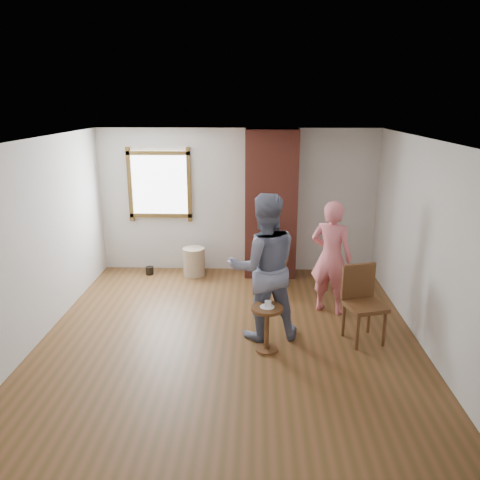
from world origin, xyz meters
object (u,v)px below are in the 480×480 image
Objects in this scene: stoneware_crock at (194,262)px; dining_chair_right at (362,299)px; person_pink at (331,258)px; side_table at (267,321)px; man at (264,267)px; dining_chair_left at (274,257)px.

dining_chair_right is at bearing -42.22° from stoneware_crock.
side_table is at bearing 78.41° from person_pink.
man is 1.28m from person_pink.
dining_chair_left is at bearing -22.04° from person_pink.
person_pink reaches higher than stoneware_crock.
dining_chair_right is 1.31m from side_table.
person_pink is at bearing 92.19° from dining_chair_right.
stoneware_crock is 1.55m from dining_chair_left.
person_pink is (2.22, -1.45, 0.60)m from stoneware_crock.
side_table is (-0.17, -2.11, -0.13)m from dining_chair_left.
man reaches higher than dining_chair_right.
man is at bearing -61.45° from stoneware_crock.
person_pink is at bearing -37.82° from dining_chair_left.
dining_chair_left is 2.12m from side_table.
person_pink reaches higher than dining_chair_left.
man is (-0.21, -1.71, 0.44)m from dining_chair_left.
side_table is at bearing 179.31° from dining_chair_right.
side_table is at bearing 84.96° from man.
person_pink is at bearing -33.13° from stoneware_crock.
dining_chair_left is 0.56× the size of person_pink.
stoneware_crock is at bearing 120.57° from dining_chair_right.
man is (-0.04, 0.40, 0.57)m from side_table.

